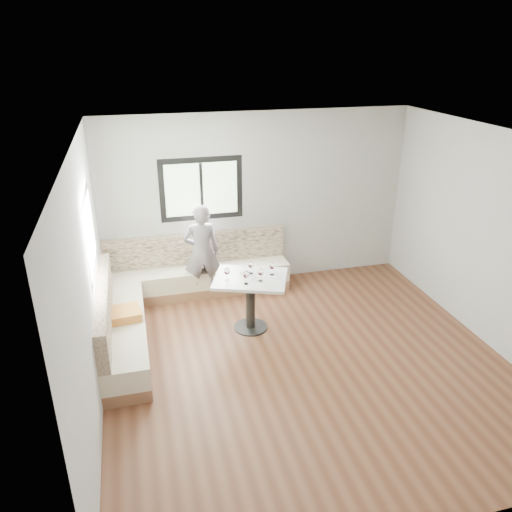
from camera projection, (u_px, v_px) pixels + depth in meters
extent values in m
cube|color=brown|center=(306.00, 361.00, 6.37)|extent=(5.00, 5.00, 0.01)
cube|color=white|center=(317.00, 141.00, 5.25)|extent=(5.00, 5.00, 0.01)
cube|color=#B7B7B2|center=(257.00, 200.00, 8.03)|extent=(5.00, 0.01, 2.80)
cube|color=#B7B7B2|center=(432.00, 399.00, 3.60)|extent=(5.00, 0.01, 2.80)
cube|color=#B7B7B2|center=(88.00, 286.00, 5.24)|extent=(0.01, 5.00, 2.80)
cube|color=#B7B7B2|center=(495.00, 242.00, 6.39)|extent=(0.01, 5.00, 2.80)
cube|color=black|center=(201.00, 189.00, 7.72)|extent=(1.30, 0.02, 1.00)
cube|color=black|center=(89.00, 234.00, 5.94)|extent=(0.02, 1.30, 1.00)
cube|color=#936446|center=(199.00, 288.00, 8.08)|extent=(2.90, 0.55, 0.16)
cube|color=beige|center=(198.00, 276.00, 7.99)|extent=(2.90, 0.55, 0.29)
cube|color=beige|center=(195.00, 248.00, 8.01)|extent=(2.90, 0.14, 0.50)
cube|color=#936446|center=(126.00, 345.00, 6.57)|extent=(0.55, 2.25, 0.16)
cube|color=beige|center=(124.00, 331.00, 6.48)|extent=(0.55, 2.25, 0.29)
cube|color=beige|center=(104.00, 306.00, 6.27)|extent=(0.14, 2.25, 0.50)
cube|color=#D56D45|center=(125.00, 314.00, 6.47)|extent=(0.43, 0.43, 0.12)
cylinder|color=black|center=(251.00, 327.00, 7.11)|extent=(0.48, 0.48, 0.02)
cylinder|color=black|center=(251.00, 304.00, 6.97)|extent=(0.13, 0.13, 0.76)
cube|color=silver|center=(250.00, 279.00, 6.81)|extent=(1.18, 1.05, 0.04)
imported|color=slate|center=(202.00, 252.00, 7.67)|extent=(0.56, 0.37, 1.54)
cylinder|color=white|center=(244.00, 272.00, 6.90)|extent=(0.11, 0.11, 0.05)
sphere|color=black|center=(245.00, 271.00, 6.91)|extent=(0.02, 0.02, 0.02)
sphere|color=black|center=(243.00, 271.00, 6.90)|extent=(0.02, 0.02, 0.02)
sphere|color=black|center=(245.00, 272.00, 6.88)|extent=(0.02, 0.02, 0.02)
cylinder|color=white|center=(227.00, 280.00, 6.72)|extent=(0.06, 0.06, 0.01)
cylinder|color=white|center=(227.00, 277.00, 6.70)|extent=(0.01, 0.01, 0.08)
ellipsoid|color=white|center=(227.00, 271.00, 6.67)|extent=(0.08, 0.08, 0.10)
cylinder|color=#3D070C|center=(227.00, 273.00, 6.68)|extent=(0.06, 0.06, 0.02)
cylinder|color=white|center=(246.00, 284.00, 6.62)|extent=(0.06, 0.06, 0.01)
cylinder|color=white|center=(246.00, 281.00, 6.60)|extent=(0.01, 0.01, 0.08)
ellipsoid|color=white|center=(246.00, 275.00, 6.57)|extent=(0.08, 0.08, 0.10)
cylinder|color=#3D070C|center=(246.00, 276.00, 6.58)|extent=(0.06, 0.06, 0.02)
cylinder|color=white|center=(261.00, 281.00, 6.70)|extent=(0.06, 0.06, 0.01)
cylinder|color=white|center=(261.00, 278.00, 6.68)|extent=(0.01, 0.01, 0.08)
ellipsoid|color=white|center=(261.00, 272.00, 6.64)|extent=(0.08, 0.08, 0.10)
cylinder|color=#3D070C|center=(261.00, 274.00, 6.65)|extent=(0.06, 0.06, 0.02)
cylinder|color=white|center=(251.00, 273.00, 6.91)|extent=(0.06, 0.06, 0.01)
cylinder|color=white|center=(251.00, 270.00, 6.90)|extent=(0.01, 0.01, 0.08)
ellipsoid|color=white|center=(251.00, 265.00, 6.86)|extent=(0.08, 0.08, 0.10)
cylinder|color=#3D070C|center=(251.00, 266.00, 6.87)|extent=(0.06, 0.06, 0.02)
cylinder|color=white|center=(272.00, 275.00, 6.87)|extent=(0.06, 0.06, 0.01)
cylinder|color=white|center=(272.00, 272.00, 6.86)|extent=(0.01, 0.01, 0.08)
ellipsoid|color=white|center=(272.00, 266.00, 6.82)|extent=(0.08, 0.08, 0.10)
cylinder|color=#3D070C|center=(272.00, 267.00, 6.83)|extent=(0.06, 0.06, 0.02)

